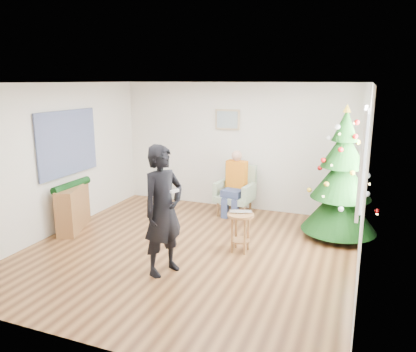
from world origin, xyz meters
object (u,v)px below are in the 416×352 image
at_px(christmas_tree, 342,179).
at_px(armchair, 236,196).
at_px(stool, 240,232).
at_px(console, 73,208).
at_px(standing_man, 163,210).

relative_size(christmas_tree, armchair, 2.31).
bearing_deg(armchair, christmas_tree, -7.02).
xyz_separation_m(stool, console, (-3.09, -0.15, 0.08)).
bearing_deg(christmas_tree, stool, -138.90).
bearing_deg(christmas_tree, standing_man, -133.73).
bearing_deg(armchair, standing_man, -85.00).
distance_m(stool, standing_man, 1.45).
height_order(stool, standing_man, standing_man).
relative_size(stool, console, 0.62).
xyz_separation_m(standing_man, console, (-2.30, 0.91, -0.51)).
bearing_deg(christmas_tree, armchair, 164.85).
relative_size(standing_man, console, 1.81).
xyz_separation_m(armchair, standing_man, (-0.15, -2.82, 0.55)).
relative_size(armchair, standing_man, 0.54).
relative_size(christmas_tree, stool, 3.63).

